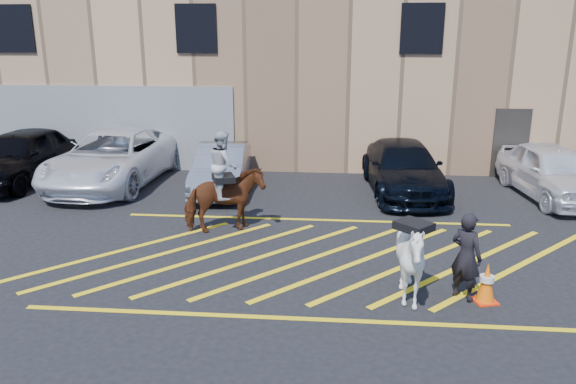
# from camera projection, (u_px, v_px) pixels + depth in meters

# --- Properties ---
(ground) EXTENTS (90.00, 90.00, 0.00)m
(ground) POSITION_uv_depth(u_px,v_px,m) (311.00, 254.00, 11.93)
(ground) COLOR black
(ground) RESTS_ON ground
(car_black_suv) EXTENTS (2.20, 4.93, 1.65)m
(car_black_suv) POSITION_uv_depth(u_px,v_px,m) (21.00, 156.00, 17.31)
(car_black_suv) COLOR black
(car_black_suv) RESTS_ON ground
(car_white_pickup) EXTENTS (3.04, 5.98, 1.62)m
(car_white_pickup) POSITION_uv_depth(u_px,v_px,m) (114.00, 158.00, 17.12)
(car_white_pickup) COLOR white
(car_white_pickup) RESTS_ON ground
(car_silver_sedan) EXTENTS (1.71, 4.14, 1.33)m
(car_silver_sedan) POSITION_uv_depth(u_px,v_px,m) (222.00, 168.00, 16.45)
(car_silver_sedan) COLOR gray
(car_silver_sedan) RESTS_ON ground
(car_blue_suv) EXTENTS (2.38, 5.04, 1.42)m
(car_blue_suv) POSITION_uv_depth(u_px,v_px,m) (403.00, 168.00, 16.28)
(car_blue_suv) COLOR black
(car_blue_suv) RESTS_ON ground
(car_white_suv) EXTENTS (2.30, 4.62, 1.51)m
(car_white_suv) POSITION_uv_depth(u_px,v_px,m) (552.00, 171.00, 15.71)
(car_white_suv) COLOR white
(car_white_suv) RESTS_ON ground
(handler) EXTENTS (0.68, 0.68, 1.59)m
(handler) POSITION_uv_depth(u_px,v_px,m) (466.00, 256.00, 9.76)
(handler) COLOR black
(handler) RESTS_ON ground
(warehouse) EXTENTS (32.42, 10.20, 7.30)m
(warehouse) POSITION_uv_depth(u_px,v_px,m) (326.00, 53.00, 22.37)
(warehouse) COLOR tan
(warehouse) RESTS_ON ground
(hatching_zone) EXTENTS (12.60, 5.12, 0.01)m
(hatching_zone) POSITION_uv_depth(u_px,v_px,m) (310.00, 259.00, 11.64)
(hatching_zone) COLOR yellow
(hatching_zone) RESTS_ON ground
(mounted_bay) EXTENTS (1.99, 1.45, 2.40)m
(mounted_bay) POSITION_uv_depth(u_px,v_px,m) (224.00, 192.00, 12.98)
(mounted_bay) COLOR #632B17
(mounted_bay) RESTS_ON ground
(saddled_white) EXTENTS (1.93, 1.93, 1.59)m
(saddled_white) POSITION_uv_depth(u_px,v_px,m) (411.00, 260.00, 9.61)
(saddled_white) COLOR white
(saddled_white) RESTS_ON ground
(traffic_cone) EXTENTS (0.46, 0.46, 0.73)m
(traffic_cone) POSITION_uv_depth(u_px,v_px,m) (487.00, 283.00, 9.75)
(traffic_cone) COLOR #FF300A
(traffic_cone) RESTS_ON ground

